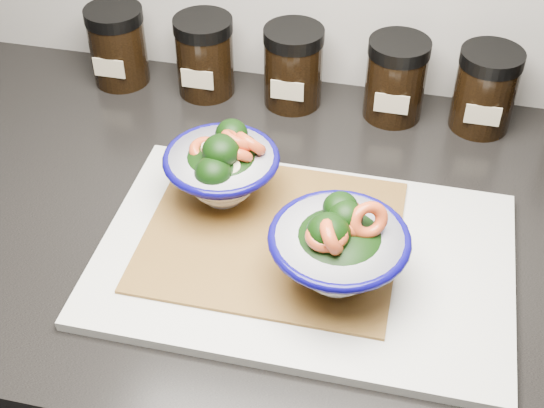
% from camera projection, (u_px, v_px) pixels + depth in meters
% --- Properties ---
extents(countertop, '(3.50, 0.60, 0.04)m').
position_uv_depth(countertop, '(372.00, 244.00, 0.88)').
color(countertop, black).
rests_on(countertop, cabinet).
extents(cutting_board, '(0.45, 0.30, 0.01)m').
position_uv_depth(cutting_board, '(304.00, 258.00, 0.83)').
color(cutting_board, beige).
rests_on(cutting_board, countertop).
extents(bamboo_mat, '(0.28, 0.24, 0.00)m').
position_uv_depth(bamboo_mat, '(272.00, 235.00, 0.85)').
color(bamboo_mat, olive).
rests_on(bamboo_mat, cutting_board).
extents(bowl_left, '(0.13, 0.13, 0.10)m').
position_uv_depth(bowl_left, '(223.00, 168.00, 0.86)').
color(bowl_left, white).
rests_on(bowl_left, bamboo_mat).
extents(bowl_right, '(0.14, 0.14, 0.11)m').
position_uv_depth(bowl_right, '(338.00, 249.00, 0.76)').
color(bowl_right, white).
rests_on(bowl_right, bamboo_mat).
extents(spice_jar_a, '(0.08, 0.08, 0.11)m').
position_uv_depth(spice_jar_a, '(118.00, 45.00, 1.07)').
color(spice_jar_a, black).
rests_on(spice_jar_a, countertop).
extents(spice_jar_b, '(0.08, 0.08, 0.11)m').
position_uv_depth(spice_jar_b, '(205.00, 56.00, 1.05)').
color(spice_jar_b, black).
rests_on(spice_jar_b, countertop).
extents(spice_jar_c, '(0.08, 0.08, 0.11)m').
position_uv_depth(spice_jar_c, '(293.00, 67.00, 1.03)').
color(spice_jar_c, black).
rests_on(spice_jar_c, countertop).
extents(spice_jar_d, '(0.08, 0.08, 0.11)m').
position_uv_depth(spice_jar_d, '(396.00, 79.00, 1.01)').
color(spice_jar_d, black).
rests_on(spice_jar_d, countertop).
extents(spice_jar_e, '(0.08, 0.08, 0.11)m').
position_uv_depth(spice_jar_e, '(485.00, 90.00, 0.99)').
color(spice_jar_e, black).
rests_on(spice_jar_e, countertop).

